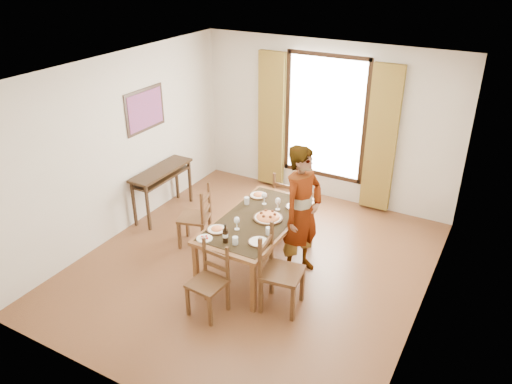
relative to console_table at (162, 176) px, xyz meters
The scene contains 22 objects.
ground 2.22m from the console_table, 16.47° to the right, with size 5.00×5.00×0.00m, color #4F2818.
room_shell 2.25m from the console_table, 13.10° to the right, with size 4.60×5.10×2.74m.
console_table is the anchor object (origin of this frame).
dining_table 2.17m from the console_table, 15.58° to the right, with size 0.95×1.85×0.76m.
chair_west 1.19m from the console_table, 26.84° to the right, with size 0.53×0.53×0.95m.
chair_north 2.10m from the console_table, 16.38° to the left, with size 0.45×0.45×0.95m.
chair_south 2.67m from the console_table, 39.78° to the right, with size 0.43×0.43×0.91m.
chair_east 2.99m from the console_table, 23.87° to the right, with size 0.53×0.53×1.06m.
man 2.69m from the console_table, ahead, with size 0.60×0.76×1.83m, color #92939A.
plate_sw 2.09m from the console_table, 31.73° to the right, with size 0.27×0.27×0.05m, color silver, non-canonical shape.
plate_se 2.63m from the console_table, 24.71° to the right, with size 0.27×0.27×0.05m, color silver, non-canonical shape.
plate_nw 1.79m from the console_table, ahead, with size 0.27×0.27×0.05m, color silver, non-canonical shape.
plate_ne 2.40m from the console_table, ahead, with size 0.27×0.27×0.05m, color silver, non-canonical shape.
pasta_platter 2.28m from the console_table, 13.22° to the right, with size 0.40×0.40×0.10m, color red, non-canonical shape.
caprese_plate 2.22m from the console_table, 37.53° to the right, with size 0.20×0.20×0.04m, color silver, non-canonical shape.
wine_glass_a 2.21m from the console_table, 25.61° to the right, with size 0.08×0.08×0.18m, color white, non-canonical shape.
wine_glass_b 2.23m from the console_table, ahead, with size 0.08×0.08×0.18m, color white, non-canonical shape.
wine_glass_c 1.99m from the console_table, ahead, with size 0.08×0.08×0.18m, color white, non-canonical shape.
tumbler_a 2.56m from the console_table, 19.85° to the right, with size 0.07×0.07×0.10m, color silver.
tumbler_b 1.78m from the console_table, ahead, with size 0.07×0.07×0.10m, color silver.
tumbler_c 2.50m from the console_table, 30.44° to the right, with size 0.07×0.07×0.10m, color silver.
wine_bottle 2.41m from the console_table, 32.40° to the right, with size 0.07×0.07×0.25m, color black, non-canonical shape.
Camera 1 is at (2.84, -5.05, 4.05)m, focal length 35.00 mm.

